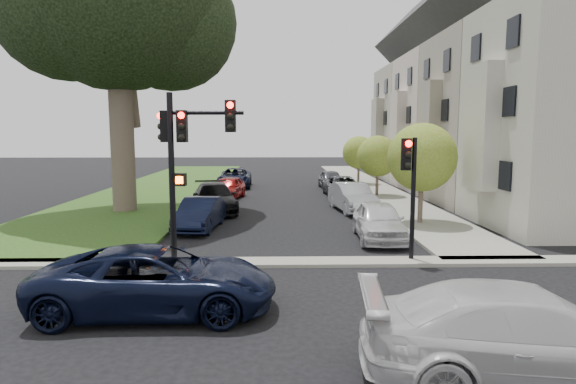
{
  "coord_description": "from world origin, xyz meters",
  "views": [
    {
      "loc": [
        -0.4,
        -13.26,
        4.27
      ],
      "look_at": [
        0.0,
        5.0,
        2.0
      ],
      "focal_mm": 30.0,
      "sensor_mm": 36.0,
      "label": 1
    }
  ],
  "objects_px": {
    "traffic_signal_secondary": "(409,176)",
    "car_cross_far": "(529,336)",
    "small_tree_b": "(378,156)",
    "car_cross_near": "(157,280)",
    "car_parked_0": "(379,221)",
    "car_parked_6": "(214,198)",
    "car_parked_5": "(200,214)",
    "small_tree_a": "(422,158)",
    "car_parked_2": "(343,187)",
    "small_tree_c": "(359,153)",
    "car_parked_7": "(228,188)",
    "car_parked_1": "(353,197)",
    "car_parked_3": "(331,179)",
    "car_parked_8": "(235,178)",
    "traffic_signal_main": "(185,147)"
  },
  "relations": [
    {
      "from": "small_tree_b",
      "to": "car_parked_7",
      "type": "height_order",
      "value": "small_tree_b"
    },
    {
      "from": "car_cross_near",
      "to": "car_parked_7",
      "type": "xyz_separation_m",
      "value": [
        -0.35,
        19.71,
        -0.06
      ]
    },
    {
      "from": "car_cross_near",
      "to": "car_parked_5",
      "type": "relative_size",
      "value": 1.33
    },
    {
      "from": "car_parked_2",
      "to": "car_parked_3",
      "type": "distance_m",
      "value": 4.76
    },
    {
      "from": "car_cross_far",
      "to": "small_tree_a",
      "type": "bearing_deg",
      "value": -3.56
    },
    {
      "from": "traffic_signal_secondary",
      "to": "car_cross_far",
      "type": "bearing_deg",
      "value": -90.09
    },
    {
      "from": "small_tree_a",
      "to": "car_parked_5",
      "type": "height_order",
      "value": "small_tree_a"
    },
    {
      "from": "small_tree_a",
      "to": "car_parked_0",
      "type": "relative_size",
      "value": 1.05
    },
    {
      "from": "small_tree_a",
      "to": "car_cross_far",
      "type": "distance_m",
      "value": 14.49
    },
    {
      "from": "car_parked_0",
      "to": "small_tree_b",
      "type": "bearing_deg",
      "value": 81.52
    },
    {
      "from": "car_cross_near",
      "to": "car_parked_8",
      "type": "distance_m",
      "value": 26.44
    },
    {
      "from": "traffic_signal_main",
      "to": "car_parked_8",
      "type": "height_order",
      "value": "traffic_signal_main"
    },
    {
      "from": "small_tree_c",
      "to": "car_parked_0",
      "type": "distance_m",
      "value": 20.36
    },
    {
      "from": "car_parked_0",
      "to": "car_parked_7",
      "type": "bearing_deg",
      "value": 123.99
    },
    {
      "from": "car_parked_2",
      "to": "car_cross_far",
      "type": "bearing_deg",
      "value": -92.18
    },
    {
      "from": "small_tree_a",
      "to": "small_tree_c",
      "type": "height_order",
      "value": "small_tree_a"
    },
    {
      "from": "car_parked_6",
      "to": "car_parked_0",
      "type": "bearing_deg",
      "value": -54.76
    },
    {
      "from": "small_tree_c",
      "to": "car_parked_1",
      "type": "xyz_separation_m",
      "value": [
        -2.53,
        -13.19,
        -1.87
      ]
    },
    {
      "from": "traffic_signal_main",
      "to": "car_parked_5",
      "type": "distance_m",
      "value": 6.34
    },
    {
      "from": "car_cross_far",
      "to": "car_parked_2",
      "type": "bearing_deg",
      "value": 5.57
    },
    {
      "from": "car_parked_0",
      "to": "car_parked_1",
      "type": "height_order",
      "value": "car_parked_1"
    },
    {
      "from": "small_tree_c",
      "to": "car_parked_1",
      "type": "height_order",
      "value": "small_tree_c"
    },
    {
      "from": "car_cross_far",
      "to": "car_parked_6",
      "type": "distance_m",
      "value": 19.57
    },
    {
      "from": "small_tree_c",
      "to": "car_parked_8",
      "type": "bearing_deg",
      "value": -172.27
    },
    {
      "from": "small_tree_b",
      "to": "car_parked_0",
      "type": "distance_m",
      "value": 13.14
    },
    {
      "from": "small_tree_a",
      "to": "car_parked_8",
      "type": "xyz_separation_m",
      "value": [
        -9.94,
        15.75,
        -2.39
      ]
    },
    {
      "from": "car_parked_6",
      "to": "traffic_signal_main",
      "type": "bearing_deg",
      "value": -99.48
    },
    {
      "from": "small_tree_b",
      "to": "car_parked_2",
      "type": "relative_size",
      "value": 0.84
    },
    {
      "from": "small_tree_b",
      "to": "small_tree_c",
      "type": "bearing_deg",
      "value": 90.0
    },
    {
      "from": "small_tree_c",
      "to": "car_parked_3",
      "type": "xyz_separation_m",
      "value": [
        -2.52,
        -2.45,
        -1.94
      ]
    },
    {
      "from": "car_parked_3",
      "to": "car_parked_8",
      "type": "xyz_separation_m",
      "value": [
        -7.42,
        1.11,
        0.03
      ]
    },
    {
      "from": "car_cross_far",
      "to": "car_parked_6",
      "type": "relative_size",
      "value": 1.08
    },
    {
      "from": "car_cross_near",
      "to": "car_parked_8",
      "type": "height_order",
      "value": "car_cross_near"
    },
    {
      "from": "traffic_signal_secondary",
      "to": "car_parked_5",
      "type": "height_order",
      "value": "traffic_signal_secondary"
    },
    {
      "from": "car_parked_3",
      "to": "car_parked_6",
      "type": "bearing_deg",
      "value": -126.63
    },
    {
      "from": "car_parked_6",
      "to": "car_parked_8",
      "type": "xyz_separation_m",
      "value": [
        0.07,
        11.87,
        -0.03
      ]
    },
    {
      "from": "small_tree_c",
      "to": "car_parked_1",
      "type": "relative_size",
      "value": 0.85
    },
    {
      "from": "car_cross_far",
      "to": "car_parked_0",
      "type": "distance_m",
      "value": 11.11
    },
    {
      "from": "car_parked_3",
      "to": "car_parked_7",
      "type": "relative_size",
      "value": 0.98
    },
    {
      "from": "car_parked_7",
      "to": "car_parked_1",
      "type": "bearing_deg",
      "value": -26.48
    },
    {
      "from": "small_tree_a",
      "to": "car_parked_1",
      "type": "bearing_deg",
      "value": 122.92
    },
    {
      "from": "car_cross_near",
      "to": "car_parked_5",
      "type": "distance_m",
      "value": 9.88
    },
    {
      "from": "small_tree_b",
      "to": "car_cross_near",
      "type": "distance_m",
      "value": 22.58
    },
    {
      "from": "traffic_signal_main",
      "to": "car_parked_7",
      "type": "height_order",
      "value": "traffic_signal_main"
    },
    {
      "from": "car_parked_2",
      "to": "car_parked_8",
      "type": "height_order",
      "value": "car_parked_8"
    },
    {
      "from": "small_tree_c",
      "to": "car_parked_2",
      "type": "height_order",
      "value": "small_tree_c"
    },
    {
      "from": "small_tree_a",
      "to": "small_tree_c",
      "type": "relative_size",
      "value": 1.18
    },
    {
      "from": "small_tree_b",
      "to": "small_tree_c",
      "type": "distance_m",
      "value": 7.37
    },
    {
      "from": "small_tree_c",
      "to": "car_parked_8",
      "type": "height_order",
      "value": "small_tree_c"
    },
    {
      "from": "car_parked_1",
      "to": "car_parked_5",
      "type": "bearing_deg",
      "value": -155.59
    }
  ]
}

